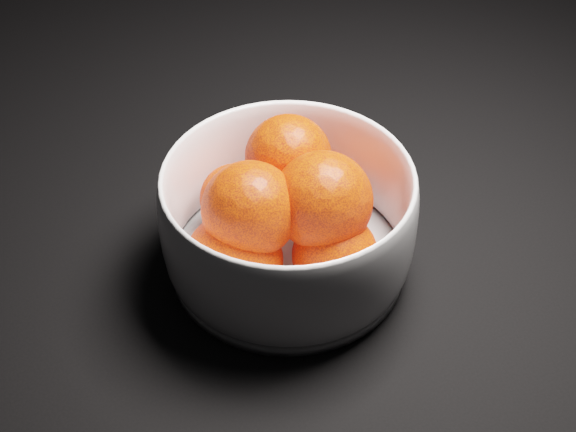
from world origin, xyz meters
TOP-DOWN VIEW (x-y plane):
  - bowl at (0.25, 0.03)m, footprint 0.20×0.20m
  - orange_pile at (0.25, 0.03)m, footprint 0.17×0.16m

SIDE VIEW (x-z plane):
  - bowl at x=0.25m, z-range 0.00..0.10m
  - orange_pile at x=0.25m, z-range 0.01..0.12m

